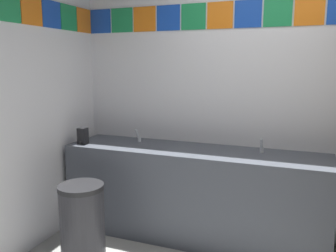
# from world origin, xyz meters

# --- Properties ---
(wall_back) EXTENTS (4.30, 0.09, 2.87)m
(wall_back) POSITION_xyz_m (-0.00, 1.52, 1.44)
(wall_back) COLOR silver
(wall_back) RESTS_ON ground_plane
(vanity_counter) EXTENTS (2.38, 0.59, 0.84)m
(vanity_counter) POSITION_xyz_m (-0.91, 1.19, 0.43)
(vanity_counter) COLOR #4C515B
(vanity_counter) RESTS_ON ground_plane
(faucet_left) EXTENTS (0.04, 0.10, 0.14)m
(faucet_left) POSITION_xyz_m (-1.51, 1.28, 0.90)
(faucet_left) COLOR silver
(faucet_left) RESTS_ON vanity_counter
(faucet_right) EXTENTS (0.04, 0.10, 0.14)m
(faucet_right) POSITION_xyz_m (-0.31, 1.28, 0.90)
(faucet_right) COLOR silver
(faucet_right) RESTS_ON vanity_counter
(soap_dispenser) EXTENTS (0.09, 0.09, 0.16)m
(soap_dispenser) POSITION_xyz_m (-1.98, 1.02, 0.92)
(soap_dispenser) COLOR black
(soap_dispenser) RESTS_ON vanity_counter
(trash_bin) EXTENTS (0.37, 0.37, 0.64)m
(trash_bin) POSITION_xyz_m (-1.64, 0.49, 0.32)
(trash_bin) COLOR #333338
(trash_bin) RESTS_ON ground_plane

